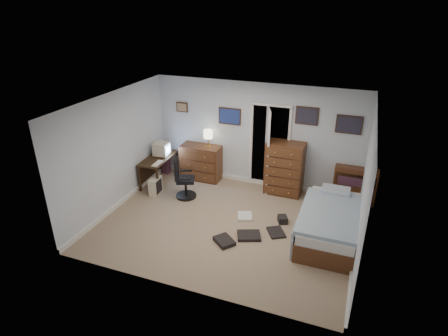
% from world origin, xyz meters
% --- Properties ---
extents(floor, '(5.00, 4.00, 0.02)m').
position_xyz_m(floor, '(0.00, 0.00, -0.01)').
color(floor, tan).
rests_on(floor, ground).
extents(computer_desk, '(0.60, 1.20, 0.68)m').
position_xyz_m(computer_desk, '(-2.28, 1.17, 0.52)').
color(computer_desk, '#311F10').
rests_on(computer_desk, floor).
extents(crt_monitor, '(0.37, 0.34, 0.33)m').
position_xyz_m(crt_monitor, '(-2.18, 1.33, 0.84)').
color(crt_monitor, beige).
rests_on(crt_monitor, computer_desk).
extents(keyboard, '(0.15, 0.37, 0.02)m').
position_xyz_m(keyboard, '(-2.02, 0.83, 0.69)').
color(keyboard, beige).
rests_on(keyboard, computer_desk).
extents(pc_tower, '(0.20, 0.39, 0.41)m').
position_xyz_m(pc_tower, '(-2.00, 0.63, 0.20)').
color(pc_tower, beige).
rests_on(pc_tower, floor).
extents(office_chair, '(0.61, 0.61, 0.97)m').
position_xyz_m(office_chair, '(-1.32, 0.72, 0.37)').
color(office_chair, black).
rests_on(office_chair, floor).
extents(media_stack, '(0.18, 0.18, 0.85)m').
position_xyz_m(media_stack, '(-2.32, 1.73, 0.42)').
color(media_stack, maroon).
rests_on(media_stack, floor).
extents(low_dresser, '(1.00, 0.51, 0.88)m').
position_xyz_m(low_dresser, '(-1.33, 1.77, 0.44)').
color(low_dresser, '#552A1A').
rests_on(low_dresser, floor).
extents(table_lamp, '(0.22, 0.22, 0.43)m').
position_xyz_m(table_lamp, '(-1.13, 1.77, 1.20)').
color(table_lamp, gold).
rests_on(table_lamp, low_dresser).
extents(doorway, '(0.96, 1.12, 2.05)m').
position_xyz_m(doorway, '(0.35, 2.27, 1.00)').
color(doorway, black).
rests_on(doorway, floor).
extents(tall_dresser, '(0.86, 0.53, 1.24)m').
position_xyz_m(tall_dresser, '(0.78, 1.75, 0.62)').
color(tall_dresser, '#552A1A').
rests_on(tall_dresser, floor).
extents(headboard_bookcase, '(0.93, 0.26, 0.83)m').
position_xyz_m(headboard_bookcase, '(2.35, 1.86, 0.44)').
color(headboard_bookcase, '#552A1A').
rests_on(headboard_bookcase, floor).
extents(bed, '(1.10, 2.04, 0.67)m').
position_xyz_m(bed, '(1.98, 0.27, 0.31)').
color(bed, '#552A1A').
rests_on(bed, floor).
extents(wall_posters, '(4.38, 0.04, 0.60)m').
position_xyz_m(wall_posters, '(0.57, 1.98, 1.75)').
color(wall_posters, '#331E11').
rests_on(wall_posters, floor).
extents(floor_clutter, '(1.31, 1.45, 0.14)m').
position_xyz_m(floor_clutter, '(0.56, -0.11, 0.04)').
color(floor_clutter, black).
rests_on(floor_clutter, floor).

